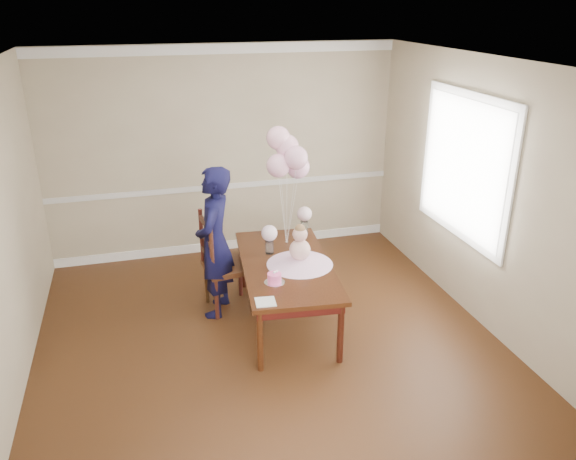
{
  "coord_description": "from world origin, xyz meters",
  "views": [
    {
      "loc": [
        -1.09,
        -4.51,
        3.2
      ],
      "look_at": [
        0.29,
        0.48,
        1.05
      ],
      "focal_mm": 35.0,
      "sensor_mm": 36.0,
      "label": 1
    }
  ],
  "objects_px": {
    "birthday_cake": "(274,278)",
    "dining_chair_seat": "(228,267)",
    "woman": "(215,243)",
    "dining_table_top": "(286,265)"
  },
  "relations": [
    {
      "from": "dining_table_top",
      "to": "birthday_cake",
      "type": "distance_m",
      "value": 0.45
    },
    {
      "from": "birthday_cake",
      "to": "dining_chair_seat",
      "type": "xyz_separation_m",
      "value": [
        -0.32,
        0.82,
        -0.23
      ]
    },
    {
      "from": "dining_chair_seat",
      "to": "woman",
      "type": "height_order",
      "value": "woman"
    },
    {
      "from": "birthday_cake",
      "to": "dining_chair_seat",
      "type": "height_order",
      "value": "birthday_cake"
    },
    {
      "from": "birthday_cake",
      "to": "woman",
      "type": "distance_m",
      "value": 0.89
    },
    {
      "from": "dining_table_top",
      "to": "birthday_cake",
      "type": "relative_size",
      "value": 13.33
    },
    {
      "from": "woman",
      "to": "dining_chair_seat",
      "type": "bearing_deg",
      "value": 133.4
    },
    {
      "from": "dining_table_top",
      "to": "dining_chair_seat",
      "type": "xyz_separation_m",
      "value": [
        -0.54,
        0.44,
        -0.15
      ]
    },
    {
      "from": "birthday_cake",
      "to": "dining_chair_seat",
      "type": "bearing_deg",
      "value": 111.12
    },
    {
      "from": "dining_chair_seat",
      "to": "dining_table_top",
      "type": "bearing_deg",
      "value": -46.49
    }
  ]
}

